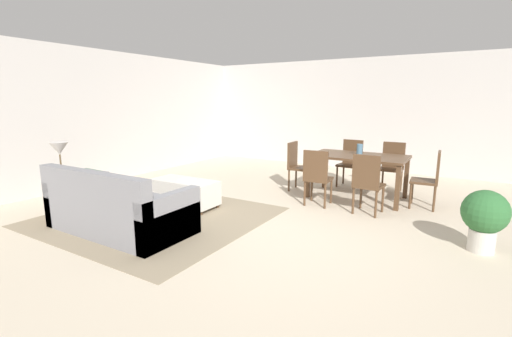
{
  "coord_description": "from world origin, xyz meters",
  "views": [
    {
      "loc": [
        2.03,
        -3.87,
        1.7
      ],
      "look_at": [
        -0.87,
        0.92,
        0.61
      ],
      "focal_mm": 24.79,
      "sensor_mm": 36.0,
      "label": 1
    }
  ],
  "objects_px": {
    "dining_table": "(358,160)",
    "dining_chair_near_right": "(367,181)",
    "table_lamp": "(59,150)",
    "vase_centerpiece": "(360,149)",
    "potted_plant": "(485,216)",
    "dining_chair_far_right": "(392,164)",
    "dining_chair_head_west": "(297,163)",
    "dining_chair_head_east": "(430,176)",
    "couch": "(117,210)",
    "dining_chair_near_left": "(317,175)",
    "dining_chair_far_left": "(351,160)",
    "book_on_ottoman": "(188,180)",
    "ottoman_table": "(185,191)",
    "side_table": "(63,185)"
  },
  "relations": [
    {
      "from": "dining_chair_far_left",
      "to": "book_on_ottoman",
      "type": "height_order",
      "value": "dining_chair_far_left"
    },
    {
      "from": "dining_chair_head_west",
      "to": "vase_centerpiece",
      "type": "bearing_deg",
      "value": 4.16
    },
    {
      "from": "ottoman_table",
      "to": "potted_plant",
      "type": "bearing_deg",
      "value": 6.28
    },
    {
      "from": "ottoman_table",
      "to": "table_lamp",
      "type": "distance_m",
      "value": 1.92
    },
    {
      "from": "ottoman_table",
      "to": "dining_chair_head_east",
      "type": "relative_size",
      "value": 1.19
    },
    {
      "from": "dining_chair_head_west",
      "to": "book_on_ottoman",
      "type": "distance_m",
      "value": 2.18
    },
    {
      "from": "table_lamp",
      "to": "vase_centerpiece",
      "type": "relative_size",
      "value": 2.76
    },
    {
      "from": "couch",
      "to": "potted_plant",
      "type": "relative_size",
      "value": 2.7
    },
    {
      "from": "dining_chair_far_left",
      "to": "dining_chair_near_left",
      "type": "bearing_deg",
      "value": -91.89
    },
    {
      "from": "dining_chair_far_right",
      "to": "dining_table",
      "type": "bearing_deg",
      "value": -117.11
    },
    {
      "from": "side_table",
      "to": "dining_chair_near_right",
      "type": "xyz_separation_m",
      "value": [
        3.88,
        2.35,
        0.07
      ]
    },
    {
      "from": "table_lamp",
      "to": "potted_plant",
      "type": "bearing_deg",
      "value": 17.53
    },
    {
      "from": "side_table",
      "to": "dining_chair_near_right",
      "type": "bearing_deg",
      "value": 31.17
    },
    {
      "from": "dining_table",
      "to": "potted_plant",
      "type": "bearing_deg",
      "value": -39.3
    },
    {
      "from": "dining_chair_far_left",
      "to": "couch",
      "type": "bearing_deg",
      "value": -114.57
    },
    {
      "from": "dining_chair_near_right",
      "to": "dining_chair_far_left",
      "type": "relative_size",
      "value": 1.0
    },
    {
      "from": "side_table",
      "to": "dining_chair_far_left",
      "type": "relative_size",
      "value": 0.62
    },
    {
      "from": "table_lamp",
      "to": "dining_chair_near_left",
      "type": "relative_size",
      "value": 0.57
    },
    {
      "from": "table_lamp",
      "to": "book_on_ottoman",
      "type": "height_order",
      "value": "table_lamp"
    },
    {
      "from": "ottoman_table",
      "to": "dining_chair_far_left",
      "type": "bearing_deg",
      "value": 56.42
    },
    {
      "from": "dining_table",
      "to": "table_lamp",
      "type": "bearing_deg",
      "value": -137.45
    },
    {
      "from": "dining_chair_far_left",
      "to": "dining_chair_head_west",
      "type": "relative_size",
      "value": 1.0
    },
    {
      "from": "dining_table",
      "to": "dining_chair_far_right",
      "type": "xyz_separation_m",
      "value": [
        0.42,
        0.83,
        -0.15
      ]
    },
    {
      "from": "dining_table",
      "to": "potted_plant",
      "type": "relative_size",
      "value": 2.26
    },
    {
      "from": "couch",
      "to": "dining_table",
      "type": "relative_size",
      "value": 1.2
    },
    {
      "from": "dining_table",
      "to": "dining_chair_head_west",
      "type": "relative_size",
      "value": 1.75
    },
    {
      "from": "dining_chair_far_left",
      "to": "side_table",
      "type": "bearing_deg",
      "value": -127.77
    },
    {
      "from": "couch",
      "to": "dining_chair_far_right",
      "type": "height_order",
      "value": "dining_chair_far_right"
    },
    {
      "from": "dining_chair_near_left",
      "to": "dining_chair_far_left",
      "type": "height_order",
      "value": "same"
    },
    {
      "from": "dining_chair_head_west",
      "to": "book_on_ottoman",
      "type": "relative_size",
      "value": 3.54
    },
    {
      "from": "table_lamp",
      "to": "dining_chair_near_right",
      "type": "bearing_deg",
      "value": 31.17
    },
    {
      "from": "couch",
      "to": "side_table",
      "type": "distance_m",
      "value": 1.28
    },
    {
      "from": "dining_chair_near_right",
      "to": "dining_chair_head_east",
      "type": "bearing_deg",
      "value": 47.12
    },
    {
      "from": "dining_chair_near_right",
      "to": "vase_centerpiece",
      "type": "relative_size",
      "value": 4.84
    },
    {
      "from": "dining_chair_far_left",
      "to": "dining_chair_head_east",
      "type": "relative_size",
      "value": 1.0
    },
    {
      "from": "couch",
      "to": "dining_chair_head_west",
      "type": "bearing_deg",
      "value": 71.21
    },
    {
      "from": "dining_chair_near_left",
      "to": "potted_plant",
      "type": "xyz_separation_m",
      "value": [
        2.27,
        -0.69,
        -0.1
      ]
    },
    {
      "from": "ottoman_table",
      "to": "couch",
      "type": "bearing_deg",
      "value": -90.26
    },
    {
      "from": "dining_chair_head_east",
      "to": "dining_chair_far_left",
      "type": "bearing_deg",
      "value": 150.39
    },
    {
      "from": "dining_table",
      "to": "dining_chair_head_west",
      "type": "distance_m",
      "value": 1.15
    },
    {
      "from": "vase_centerpiece",
      "to": "book_on_ottoman",
      "type": "bearing_deg",
      "value": -136.74
    },
    {
      "from": "dining_table",
      "to": "dining_chair_near_right",
      "type": "distance_m",
      "value": 0.95
    },
    {
      "from": "ottoman_table",
      "to": "dining_table",
      "type": "xyz_separation_m",
      "value": [
        2.22,
        1.97,
        0.42
      ]
    },
    {
      "from": "dining_chair_head_east",
      "to": "dining_chair_head_west",
      "type": "relative_size",
      "value": 1.0
    },
    {
      "from": "couch",
      "to": "table_lamp",
      "type": "bearing_deg",
      "value": 178.31
    },
    {
      "from": "side_table",
      "to": "table_lamp",
      "type": "bearing_deg",
      "value": 180.0
    },
    {
      "from": "potted_plant",
      "to": "dining_chair_far_right",
      "type": "bearing_deg",
      "value": 121.36
    },
    {
      "from": "dining_chair_near_right",
      "to": "dining_chair_head_west",
      "type": "distance_m",
      "value": 1.73
    },
    {
      "from": "dining_chair_far_left",
      "to": "dining_chair_head_west",
      "type": "distance_m",
      "value": 1.16
    },
    {
      "from": "dining_chair_head_west",
      "to": "dining_chair_head_east",
      "type": "bearing_deg",
      "value": 0.16
    }
  ]
}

